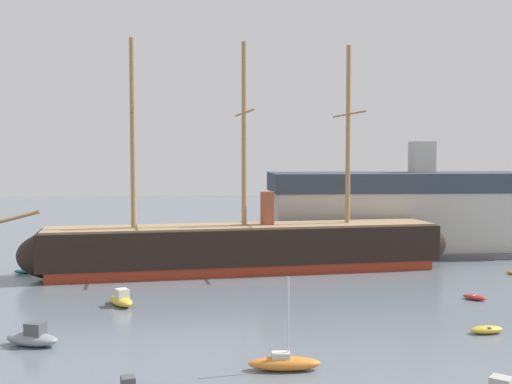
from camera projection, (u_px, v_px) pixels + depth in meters
tall_ship at (244, 247)px, 79.42m from camera, size 59.02×14.91×28.42m
sailboat_near_centre at (284, 362)px, 43.35m from camera, size 5.03×1.78×6.44m
motorboat_mid_left at (33, 338)px, 48.88m from camera, size 4.69×3.12×1.82m
dinghy_mid_right at (487, 330)px, 52.22m from camera, size 2.84×1.42×0.65m
motorboat_alongside_bow at (121, 300)px, 61.77m from camera, size 3.38×4.34×1.69m
dinghy_alongside_stern at (475, 297)px, 64.26m from camera, size 2.41×2.28×0.55m
dinghy_far_left at (24, 271)px, 78.35m from camera, size 2.50×1.20×0.58m
motorboat_distant_centre at (275, 253)px, 90.48m from camera, size 4.16×2.33×1.65m
dockside_warehouse_right at (401, 213)px, 94.49m from camera, size 41.82×15.33×16.53m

